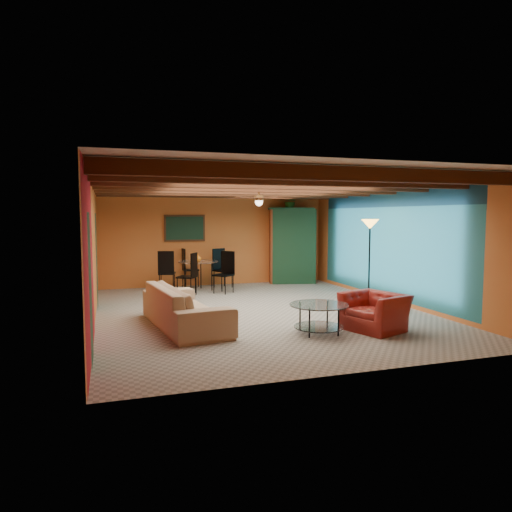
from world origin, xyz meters
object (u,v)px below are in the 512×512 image
object	(u,v)px
floor_lamp	(369,262)
vase	(198,246)
coffee_table	(319,318)
sofa	(185,306)
armchair	(375,312)
dining_table	(198,270)
armoire	(290,246)
potted_plant	(291,201)

from	to	relation	value
floor_lamp	vase	size ratio (longest dim) A/B	10.27
coffee_table	floor_lamp	xyz separation A→B (m)	(2.24, 2.08, 0.71)
sofa	vase	distance (m)	4.15
armchair	floor_lamp	distance (m)	2.57
dining_table	vase	bearing A→B (deg)	0.00
armchair	dining_table	bearing A→B (deg)	-178.22
dining_table	armoire	bearing A→B (deg)	11.99
coffee_table	potted_plant	distance (m)	6.38
sofa	floor_lamp	size ratio (longest dim) A/B	1.32
armoire	vase	size ratio (longest dim) A/B	11.57
sofa	armoire	distance (m)	6.03
coffee_table	potted_plant	size ratio (longest dim) A/B	1.93
sofa	vase	world-z (taller)	vase
sofa	potted_plant	bearing A→B (deg)	-47.91
coffee_table	floor_lamp	distance (m)	3.14
armchair	dining_table	world-z (taller)	dining_table
potted_plant	vase	size ratio (longest dim) A/B	2.78
coffee_table	dining_table	size ratio (longest dim) A/B	0.48
coffee_table	vase	distance (m)	5.31
armchair	dining_table	distance (m)	5.63
armoire	vase	bearing A→B (deg)	-154.30
coffee_table	dining_table	xyz separation A→B (m)	(-1.11, 5.11, 0.29)
armoire	vase	world-z (taller)	armoire
coffee_table	dining_table	bearing A→B (deg)	102.21
dining_table	vase	xyz separation A→B (m)	(0.00, 0.00, 0.64)
armchair	potted_plant	xyz separation A→B (m)	(0.76, 5.82, 2.11)
sofa	coffee_table	size ratio (longest dim) A/B	2.54
armoire	potted_plant	world-z (taller)	potted_plant
armoire	potted_plant	size ratio (longest dim) A/B	4.17
dining_table	potted_plant	distance (m)	3.51
coffee_table	armoire	bearing A→B (deg)	72.63
dining_table	armoire	world-z (taller)	armoire
vase	dining_table	bearing A→B (deg)	0.00
armchair	dining_table	size ratio (longest dim) A/B	0.48
potted_plant	vase	world-z (taller)	potted_plant
dining_table	potted_plant	bearing A→B (deg)	11.99
dining_table	armchair	bearing A→B (deg)	-67.69
sofa	potted_plant	world-z (taller)	potted_plant
sofa	vase	size ratio (longest dim) A/B	13.58
sofa	floor_lamp	bearing A→B (deg)	-85.53
armchair	coffee_table	xyz separation A→B (m)	(-1.03, 0.10, -0.07)
sofa	coffee_table	bearing A→B (deg)	-126.60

